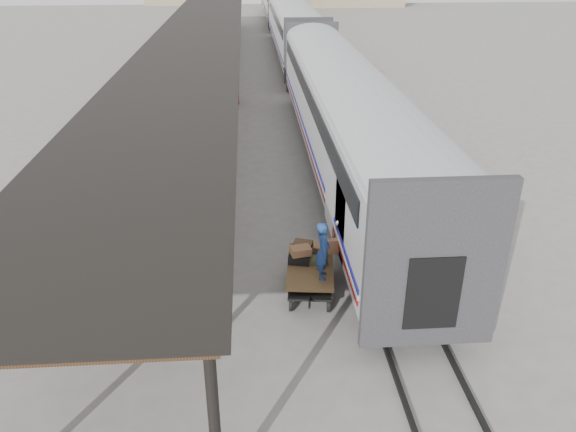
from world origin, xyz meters
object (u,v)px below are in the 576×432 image
(baggage_cart, at_px, (310,271))
(pedestrian, at_px, (195,136))
(luggage_tug, at_px, (227,92))
(porter, at_px, (323,250))

(baggage_cart, xyz_separation_m, pedestrian, (-4.05, 11.91, 0.11))
(luggage_tug, relative_size, pedestrian, 1.20)
(baggage_cart, relative_size, pedestrian, 1.66)
(porter, distance_m, pedestrian, 13.30)
(pedestrian, bearing_deg, baggage_cart, 130.64)
(baggage_cart, relative_size, porter, 1.58)
(baggage_cart, height_order, luggage_tug, luggage_tug)
(pedestrian, bearing_deg, porter, 130.76)
(baggage_cart, height_order, pedestrian, pedestrian)
(porter, xyz_separation_m, pedestrian, (-4.30, 12.56, -0.90))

